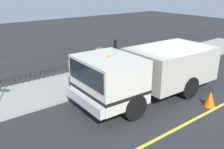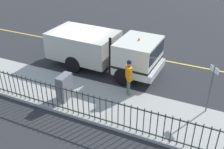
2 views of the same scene
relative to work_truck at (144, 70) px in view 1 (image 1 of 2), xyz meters
name	(u,v)px [view 1 (image 1 of 2)]	position (x,y,z in m)	size (l,w,h in m)	color
ground_plane	(172,89)	(-0.11, -1.74, -1.25)	(53.12, 53.12, 0.00)	#2B2B2D
sidewalk_slab	(126,70)	(3.10, -1.74, -1.18)	(2.93, 24.15, 0.13)	#A3A099
lane_marking	(218,107)	(-2.42, -1.74, -1.25)	(0.12, 21.73, 0.01)	yellow
work_truck	(144,70)	(0.00, 0.00, 0.00)	(2.67, 6.42, 2.40)	silver
worker_standing	(76,68)	(2.05, 2.04, -0.02)	(0.57, 0.46, 1.79)	orange
iron_fence	(112,53)	(4.43, -1.74, -0.49)	(0.04, 20.56, 1.24)	#2D332D
utility_cabinet	(103,60)	(3.60, -0.46, -0.51)	(0.80, 0.39, 1.21)	slate
traffic_cone	(210,99)	(-2.16, -1.53, -0.93)	(0.44, 0.44, 0.63)	orange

